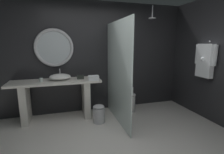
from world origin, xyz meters
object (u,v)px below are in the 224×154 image
rain_shower_head (152,17)px  waste_bin (99,114)px  vessel_sink (60,77)px  round_wall_mirror (54,48)px  hanging_bathrobe (205,59)px  tissue_box (80,77)px  toilet (127,99)px  tumbler_cup (41,80)px  folded_hand_towel (94,78)px

rain_shower_head → waste_bin: rain_shower_head is taller
vessel_sink → waste_bin: (0.74, -0.48, -0.74)m
round_wall_mirror → hanging_bathrobe: 3.27m
tissue_box → waste_bin: (0.31, -0.46, -0.71)m
toilet → rain_shower_head: bearing=-5.4°
rain_shower_head → toilet: 2.06m
round_wall_mirror → toilet: size_ratio=1.53×
vessel_sink → round_wall_mirror: 0.67m
vessel_sink → waste_bin: size_ratio=1.19×
tumbler_cup → hanging_bathrobe: 3.47m
tumbler_cup → toilet: (1.94, 0.08, -0.64)m
tumbler_cup → round_wall_mirror: 0.77m
hanging_bathrobe → round_wall_mirror: bearing=160.0°
rain_shower_head → round_wall_mirror: bearing=172.5°
tumbler_cup → hanging_bathrobe: hanging_bathrobe is taller
rain_shower_head → waste_bin: (-1.39, -0.43, -2.05)m
tissue_box → round_wall_mirror: 0.87m
tumbler_cup → waste_bin: bearing=-19.6°
waste_bin → folded_hand_towel: bearing=101.0°
hanging_bathrobe → toilet: size_ratio=1.42×
round_wall_mirror → toilet: 2.10m
toilet → folded_hand_towel: (-0.87, -0.22, 0.64)m
hanging_bathrobe → toilet: 1.96m
vessel_sink → toilet: vessel_sink is taller
tumbler_cup → tissue_box: bearing=4.4°
tumbler_cup → toilet: size_ratio=0.15×
tumbler_cup → waste_bin: tumbler_cup is taller
tissue_box → rain_shower_head: 2.17m
vessel_sink → folded_hand_towel: bearing=-17.6°
tissue_box → tumbler_cup: bearing=-175.6°
vessel_sink → toilet: (1.56, 0.00, -0.66)m
vessel_sink → tumbler_cup: size_ratio=5.58×
vessel_sink → tissue_box: bearing=-2.3°
tumbler_cup → round_wall_mirror: (0.28, 0.32, 0.64)m
waste_bin → folded_hand_towel: (-0.05, 0.26, 0.72)m
tissue_box → waste_bin: 0.90m
rain_shower_head → folded_hand_towel: 1.97m
tumbler_cup → toilet: tumbler_cup is taller
vessel_sink → hanging_bathrobe: bearing=-16.3°
tumbler_cup → round_wall_mirror: bearing=48.5°
vessel_sink → tissue_box: size_ratio=3.21×
rain_shower_head → toilet: rain_shower_head is taller
vessel_sink → rain_shower_head: (2.13, -0.05, 1.31)m
hanging_bathrobe → toilet: bearing=148.3°
tissue_box → toilet: tissue_box is taller
round_wall_mirror → waste_bin: size_ratio=2.19×
hanging_bathrobe → toilet: hanging_bathrobe is taller
tissue_box → hanging_bathrobe: (2.54, -0.85, 0.41)m
hanging_bathrobe → tumbler_cup: bearing=166.7°
tissue_box → rain_shower_head: (1.70, -0.03, 1.34)m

